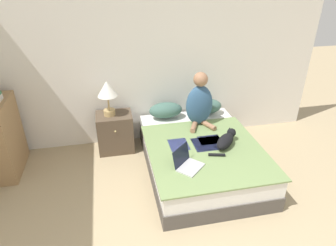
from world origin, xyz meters
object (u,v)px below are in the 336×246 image
bed (200,156)px  bookshelf (4,138)px  person_sitting (199,103)px  cat_tabby (226,140)px  pillow_near (166,110)px  laptop_open (187,163)px  nightstand (115,132)px  table_lamp (107,92)px  pillow_far (206,106)px

bed → bookshelf: (-2.51, 0.54, 0.28)m
person_sitting → cat_tabby: size_ratio=1.64×
pillow_near → laptop_open: 1.27m
nightstand → bookshelf: size_ratio=0.58×
pillow_near → cat_tabby: 1.11m
bed → table_lamp: 1.55m
pillow_far → cat_tabby: bearing=-92.4°
laptop_open → person_sitting: bearing=22.5°
pillow_near → person_sitting: person_sitting is taller
pillow_far → table_lamp: bearing=-178.7°
pillow_far → laptop_open: same height
cat_tabby → table_lamp: table_lamp is taller
pillow_far → person_sitting: size_ratio=0.64×
bed → person_sitting: (0.11, 0.49, 0.56)m
pillow_near → nightstand: size_ratio=0.85×
person_sitting → table_lamp: 1.29m
person_sitting → nightstand: person_sitting is taller
laptop_open → bookshelf: 2.42m
pillow_near → table_lamp: table_lamp is taller
nightstand → table_lamp: 0.66m
person_sitting → laptop_open: size_ratio=1.94×
person_sitting → bookshelf: (-2.62, 0.05, -0.28)m
bed → nightstand: bearing=144.8°
laptop_open → bookshelf: (-2.19, 1.02, 0.01)m
bed → nightstand: nightstand is taller
cat_tabby → laptop_open: 0.68m
cat_tabby → bed: bearing=105.3°
nightstand → table_lamp: (-0.06, -0.00, 0.65)m
bed → person_sitting: bearing=77.5°
table_lamp → pillow_near: bearing=2.3°
pillow_far → nightstand: pillow_far is taller
laptop_open → nightstand: size_ratio=0.68×
person_sitting → table_lamp: bearing=167.7°
pillow_far → person_sitting: 0.43m
person_sitting → pillow_near: bearing=144.1°
laptop_open → nightstand: (-0.76, 1.24, -0.21)m
table_lamp → bookshelf: bearing=-170.9°
pillow_near → bed: bearing=-68.5°
cat_tabby → table_lamp: bearing=101.5°
laptop_open → table_lamp: size_ratio=0.78×
bed → bookshelf: bearing=167.8°
bed → table_lamp: (-1.14, 0.76, 0.72)m
cat_tabby → pillow_near: bearing=76.1°
pillow_far → person_sitting: bearing=-123.8°
bookshelf → person_sitting: bearing=-1.2°
bed → pillow_near: (-0.31, 0.79, 0.34)m
pillow_near → person_sitting: bearing=-35.9°
laptop_open → cat_tabby: bearing=-14.8°
cat_tabby → nightstand: 1.65m
bed → nightstand: 1.33m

